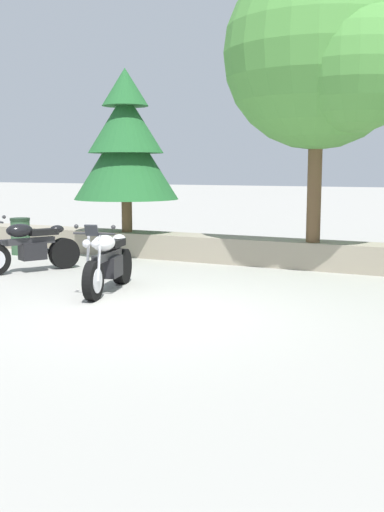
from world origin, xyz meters
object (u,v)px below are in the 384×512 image
at_px(motorcycle_white_centre, 108,263).
at_px(trash_bin, 21,236).
at_px(pine_tree_far_left, 126,145).
at_px(leafy_tree_mid_left, 326,56).
at_px(motorcycle_black_near_left, 29,247).

height_order(motorcycle_white_centre, trash_bin, motorcycle_white_centre).
distance_m(pine_tree_far_left, trash_bin, 3.31).
bearing_deg(leafy_tree_mid_left, motorcycle_white_centre, -125.94).
bearing_deg(motorcycle_white_centre, leafy_tree_mid_left, 54.06).
bearing_deg(pine_tree_far_left, leafy_tree_mid_left, -2.29).
xyz_separation_m(motorcycle_black_near_left, pine_tree_far_left, (0.49, 2.82, 2.07)).
relative_size(pine_tree_far_left, trash_bin, 4.31).
relative_size(motorcycle_white_centre, trash_bin, 2.36).
bearing_deg(trash_bin, leafy_tree_mid_left, 6.31).
bearing_deg(leafy_tree_mid_left, pine_tree_far_left, 177.71).
bearing_deg(pine_tree_far_left, motorcycle_white_centre, -62.24).
bearing_deg(motorcycle_black_near_left, leafy_tree_mid_left, 27.45).
relative_size(motorcycle_black_near_left, trash_bin, 2.22).
relative_size(motorcycle_white_centre, leafy_tree_mid_left, 0.37).
xyz_separation_m(motorcycle_black_near_left, leafy_tree_mid_left, (5.08, 2.64, 3.63)).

